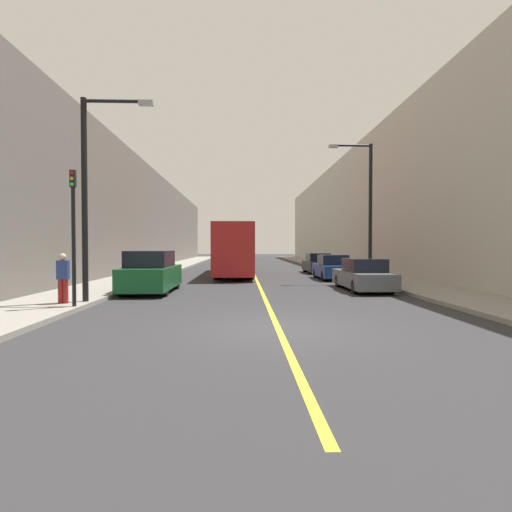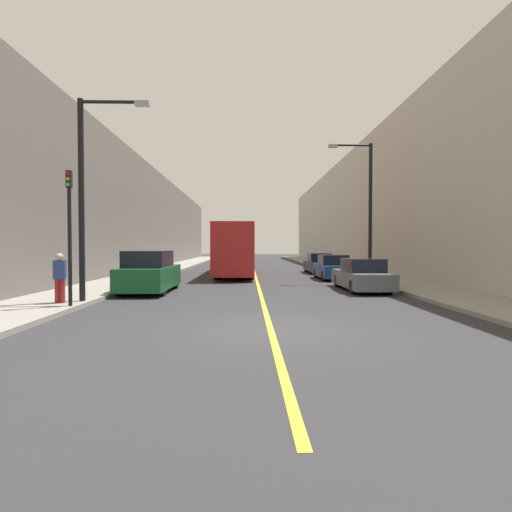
# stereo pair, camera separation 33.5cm
# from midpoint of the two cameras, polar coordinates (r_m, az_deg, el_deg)

# --- Properties ---
(ground_plane) EXTENTS (200.00, 200.00, 0.00)m
(ground_plane) POSITION_cam_midpoint_polar(r_m,az_deg,el_deg) (10.16, 3.02, -10.37)
(ground_plane) COLOR #2D2D30
(sidewalk_left) EXTENTS (3.20, 72.00, 0.15)m
(sidewalk_left) POSITION_cam_midpoint_polar(r_m,az_deg,el_deg) (40.56, -11.10, -1.47)
(sidewalk_left) COLOR gray
(sidewalk_left) RESTS_ON ground
(sidewalk_right) EXTENTS (3.20, 72.00, 0.15)m
(sidewalk_right) POSITION_cam_midpoint_polar(r_m,az_deg,el_deg) (40.85, 10.62, -1.45)
(sidewalk_right) COLOR gray
(sidewalk_right) RESTS_ON ground
(building_row_left) EXTENTS (4.00, 72.00, 9.42)m
(building_row_left) POSITION_cam_midpoint_polar(r_m,az_deg,el_deg) (41.37, -16.06, 4.98)
(building_row_left) COLOR #66605B
(building_row_left) RESTS_ON ground
(building_row_right) EXTENTS (4.00, 72.00, 11.18)m
(building_row_right) POSITION_cam_midpoint_polar(r_m,az_deg,el_deg) (41.84, 15.51, 6.15)
(building_row_right) COLOR #B7B2A3
(building_row_right) RESTS_ON ground
(road_center_line) EXTENTS (0.16, 72.00, 0.01)m
(road_center_line) POSITION_cam_midpoint_polar(r_m,az_deg,el_deg) (39.98, -0.20, -1.59)
(road_center_line) COLOR gold
(road_center_line) RESTS_ON ground
(bus) EXTENTS (2.52, 12.78, 3.50)m
(bus) POSITION_cam_midpoint_polar(r_m,az_deg,el_deg) (28.96, -2.60, 0.98)
(bus) COLOR #AD1E1E
(bus) RESTS_ON ground
(parked_suv_left) EXTENTS (1.97, 4.78, 1.88)m
(parked_suv_left) POSITION_cam_midpoint_polar(r_m,az_deg,el_deg) (18.55, -14.46, -2.37)
(parked_suv_left) COLOR #145128
(parked_suv_left) RESTS_ON ground
(car_right_near) EXTENTS (1.79, 4.78, 1.50)m
(car_right_near) POSITION_cam_midpoint_polar(r_m,az_deg,el_deg) (19.37, 15.33, -2.78)
(car_right_near) COLOR #51565B
(car_right_near) RESTS_ON ground
(car_right_mid) EXTENTS (1.80, 4.24, 1.54)m
(car_right_mid) POSITION_cam_midpoint_polar(r_m,az_deg,el_deg) (25.47, 11.23, -1.75)
(car_right_mid) COLOR navy
(car_right_mid) RESTS_ON ground
(car_right_far) EXTENTS (1.79, 4.48, 1.55)m
(car_right_far) POSITION_cam_midpoint_polar(r_m,az_deg,el_deg) (31.29, 9.27, -1.16)
(car_right_far) COLOR black
(car_right_far) RESTS_ON ground
(street_lamp_left) EXTENTS (2.49, 0.24, 7.04)m
(street_lamp_left) POSITION_cam_midpoint_polar(r_m,az_deg,el_deg) (15.22, -22.33, 9.27)
(street_lamp_left) COLOR black
(street_lamp_left) RESTS_ON sidewalk_left
(street_lamp_right) EXTENTS (2.49, 0.24, 7.70)m
(street_lamp_right) POSITION_cam_midpoint_polar(r_m,az_deg,el_deg) (23.53, 15.94, 7.31)
(street_lamp_right) COLOR black
(street_lamp_right) RESTS_ON sidewalk_right
(traffic_light) EXTENTS (0.16, 0.18, 4.33)m
(traffic_light) POSITION_cam_midpoint_polar(r_m,az_deg,el_deg) (14.03, -24.47, 3.06)
(traffic_light) COLOR black
(traffic_light) RESTS_ON sidewalk_left
(pedestrian) EXTENTS (0.37, 0.24, 1.68)m
(pedestrian) POSITION_cam_midpoint_polar(r_m,az_deg,el_deg) (14.97, -25.66, -2.75)
(pedestrian) COLOR maroon
(pedestrian) RESTS_ON sidewalk_left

